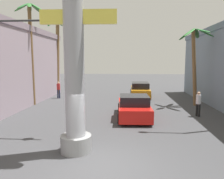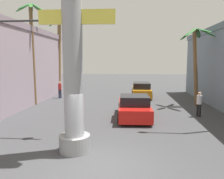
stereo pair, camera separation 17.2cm
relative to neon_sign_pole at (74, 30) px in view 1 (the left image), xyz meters
The scene contains 10 objects.
ground_plane 10.05m from the neon_sign_pole, 82.09° to the left, with size 94.10×94.10×0.00m, color #424244.
neon_sign_pole is the anchor object (origin of this frame).
traffic_light_mast 4.31m from the neon_sign_pole, 152.09° to the left, with size 5.66×0.32×5.87m.
car_lead 7.62m from the neon_sign_pole, 65.88° to the left, with size 2.28×4.70×1.56m.
car_far 15.34m from the neon_sign_pole, 76.41° to the left, with size 2.04×4.61×1.56m.
palm_tree_mid_right 12.90m from the neon_sign_pole, 52.94° to the left, with size 2.91×3.12×6.53m.
palm_tree_mid_left 11.26m from the neon_sign_pole, 122.40° to the left, with size 2.64×2.56×8.57m.
palm_tree_far_left 17.39m from the neon_sign_pole, 110.33° to the left, with size 2.56×2.69×8.58m.
pedestrian_mid_right 10.31m from the neon_sign_pole, 42.52° to the left, with size 0.47×0.47×1.72m.
pedestrian_far_left 14.41m from the neon_sign_pole, 110.78° to the left, with size 0.42×0.42×1.72m.
Camera 1 is at (0.95, -7.34, 3.80)m, focal length 35.00 mm.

